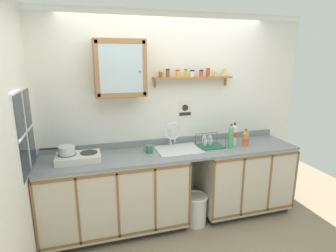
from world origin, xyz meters
The scene contains 20 objects.
floor centered at (0.00, 0.00, 0.00)m, with size 6.13×6.13×0.00m, color gray.
back_wall centered at (0.00, 0.61, 1.30)m, with size 3.73×0.07×2.58m.
side_wall_left centered at (-1.59, -0.31, 1.29)m, with size 0.05×3.39×2.58m, color silver.
lower_cabinet_run centered at (-0.73, 0.28, 0.46)m, with size 1.66×0.62×0.91m.
lower_cabinet_run_right centered at (0.96, 0.28, 0.46)m, with size 1.19×0.62×0.91m.
countertop centered at (0.00, 0.28, 0.92)m, with size 3.09×0.64×0.03m, color gray.
backsplash centered at (0.00, 0.58, 0.98)m, with size 3.09×0.02×0.08m, color gray.
sink centered at (0.05, 0.32, 0.94)m, with size 0.54×0.46×0.42m.
hot_plate_stove centered at (-1.11, 0.28, 0.98)m, with size 0.47×0.30×0.08m.
saucepan centered at (-1.22, 0.30, 1.07)m, with size 0.36×0.18×0.09m.
bottle_opaque_white_0 centered at (0.81, 0.31, 1.07)m, with size 0.07×0.07×0.29m.
bottle_juice_amber_1 centered at (0.93, 0.23, 1.04)m, with size 0.08×0.08×0.22m.
bottle_soda_green_2 centered at (0.71, 0.21, 1.08)m, with size 0.07×0.07×0.31m.
dish_rack centered at (0.47, 0.31, 0.97)m, with size 0.33×0.26×0.15m.
mug centered at (-0.31, 0.31, 0.99)m, with size 0.12×0.09×0.09m.
wall_cabinet centered at (-0.59, 0.46, 1.92)m, with size 0.57×0.28×0.63m.
spice_shelf centered at (0.31, 0.52, 1.81)m, with size 1.01×0.14×0.23m.
warning_sign centered at (0.23, 0.58, 1.37)m, with size 0.18×0.01×0.23m.
window centered at (-1.56, 0.11, 1.34)m, with size 0.03×0.73×0.82m.
trash_bin centered at (0.23, 0.14, 0.20)m, with size 0.30×0.30×0.39m.
Camera 1 is at (-0.98, -2.71, 2.04)m, focal length 29.45 mm.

